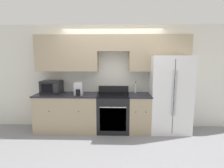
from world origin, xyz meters
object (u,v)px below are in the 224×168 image
Objects in this scene: microwave at (52,87)px; bottle at (135,88)px; refrigerator at (169,94)px; oven_range at (113,112)px.

bottle is at bearing 3.98° from microwave.
microwave is 2.09m from bottle.
bottle is (-0.79, 0.16, 0.10)m from refrigerator.
refrigerator is (1.35, 0.07, 0.46)m from oven_range.
bottle is (2.08, 0.14, -0.05)m from microwave.
microwave reaches higher than bottle.
oven_range is 3.93× the size of bottle.
microwave is at bearing 176.77° from oven_range.
refrigerator is 2.88m from microwave.
oven_range is 1.64m from microwave.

